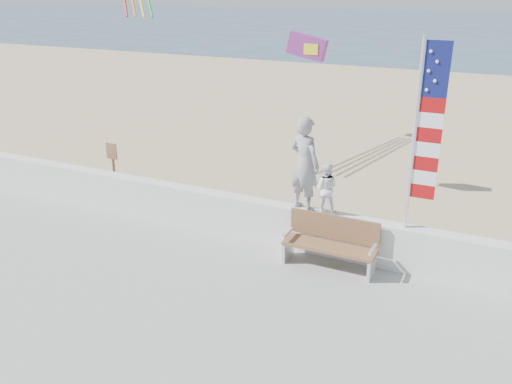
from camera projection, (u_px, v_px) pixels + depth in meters
ground at (205, 288)px, 10.22m from camera, size 220.00×220.00×0.00m
sand at (345, 157)px, 17.78m from camera, size 90.00×40.00×0.08m
seawall at (252, 219)px, 11.68m from camera, size 30.00×0.35×0.90m
adult at (305, 164)px, 10.70m from camera, size 0.82×0.68×1.91m
child at (325, 188)px, 10.67m from camera, size 0.59×0.51×1.04m
bench at (331, 242)px, 10.50m from camera, size 1.80×0.57×1.00m
flag at (423, 129)px, 9.48m from camera, size 0.50×0.08×3.50m
parafoil_kite at (308, 47)px, 13.55m from camera, size 1.05×0.30×0.72m
sign at (113, 165)px, 14.08m from camera, size 0.32×0.07×1.46m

